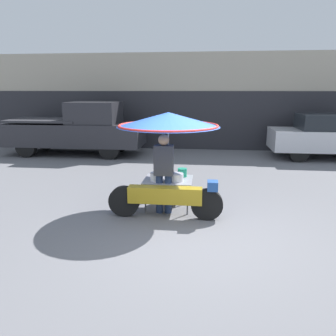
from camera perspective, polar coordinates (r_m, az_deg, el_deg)
name	(u,v)px	position (r m, az deg, el deg)	size (l,w,h in m)	color
ground_plane	(194,232)	(5.95, 4.55, -11.03)	(36.00, 36.00, 0.00)	slate
shopfront_building	(203,101)	(14.78, 6.10, 11.47)	(28.00, 2.06, 3.94)	#B2A893
vendor_motorcycle_cart	(168,133)	(6.62, 0.03, 6.03)	(2.25, 2.09, 2.02)	black
vendor_person	(164,170)	(6.54, -0.75, -0.31)	(0.38, 0.22, 1.62)	navy
parked_car	(334,136)	(13.27, 26.89, 4.96)	(4.49, 1.67, 1.61)	black
pickup_truck	(78,130)	(13.13, -15.45, 6.47)	(5.31, 1.79, 2.02)	black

